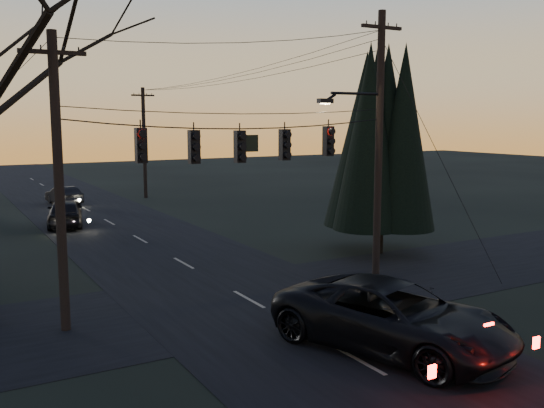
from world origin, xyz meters
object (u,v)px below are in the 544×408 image
utility_pole_far_r (146,198)px  utility_pole_right (376,279)px  utility_pole_left (66,330)px  evergreen_right (381,150)px  sedan_oncoming_a (65,213)px  suv_near (393,317)px  sedan_oncoming_b (64,196)px

utility_pole_far_r → utility_pole_right: bearing=-90.0°
utility_pole_right → utility_pole_left: utility_pole_right is taller
evergreen_right → sedan_oncoming_a: bearing=127.9°
utility_pole_far_r → suv_near: bearing=-97.2°
utility_pole_right → evergreen_right: size_ratio=1.21×
utility_pole_right → utility_pole_left: bearing=180.0°
utility_pole_right → sedan_oncoming_a: (-8.06, 17.76, 0.79)m
suv_near → sedan_oncoming_a: 23.96m
utility_pole_far_r → sedan_oncoming_b: 6.37m
utility_pole_right → sedan_oncoming_b: utility_pole_right is taller
evergreen_right → suv_near: (-7.34, -9.38, -3.83)m
utility_pole_right → suv_near: size_ratio=1.54×
utility_pole_left → evergreen_right: evergreen_right is taller
utility_pole_right → utility_pole_far_r: size_ratio=1.18×
utility_pole_left → sedan_oncoming_b: bearing=79.2°
utility_pole_left → utility_pole_far_r: 30.27m
utility_pole_far_r → utility_pole_left: bearing=-112.3°
utility_pole_right → sedan_oncoming_a: size_ratio=2.15×
utility_pole_far_r → sedan_oncoming_a: utility_pole_far_r is taller
utility_pole_far_r → evergreen_right: bearing=-82.9°
sedan_oncoming_a → utility_pole_left: bearing=90.8°
sedan_oncoming_a → utility_pole_right: bearing=126.2°
evergreen_right → suv_near: 12.51m
evergreen_right → sedan_oncoming_a: size_ratio=1.78×
suv_near → sedan_oncoming_b: 33.25m
utility_pole_left → sedan_oncoming_a: 18.11m
utility_pole_left → suv_near: (7.21, -5.90, 0.91)m
utility_pole_left → utility_pole_right: bearing=0.0°
utility_pole_far_r → suv_near: size_ratio=1.31×
evergreen_right → sedan_oncoming_b: bearing=111.4°
utility_pole_left → utility_pole_far_r: (11.50, 28.00, 0.00)m
utility_pole_right → utility_pole_far_r: (0.00, 28.00, 0.00)m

